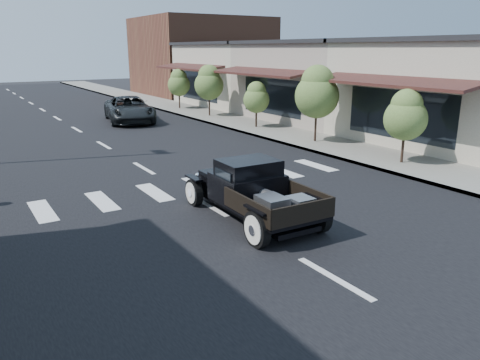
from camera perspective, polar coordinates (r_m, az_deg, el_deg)
ground at (r=11.39m, az=1.03°, el=-6.04°), size 120.00×120.00×0.00m
road at (r=24.91m, az=-18.21°, el=5.19°), size 14.00×80.00×0.02m
road_markings at (r=20.18m, az=-14.66°, el=3.11°), size 12.00×60.00×0.06m
sidewalk_right at (r=28.12m, az=-1.12°, el=7.22°), size 3.00×80.00×0.15m
storefront_near at (r=24.52m, az=26.52°, el=9.48°), size 10.00×9.00×4.50m
storefront_mid at (r=30.23m, az=11.74°, el=11.65°), size 10.00×9.00×4.50m
storefront_far at (r=37.26m, az=1.97°, el=12.66°), size 10.00×9.00×4.50m
far_building_right at (r=46.08m, az=-4.67°, el=14.76°), size 11.00×10.00×7.00m
small_tree_a at (r=18.19m, az=19.43°, el=6.04°), size 1.56×1.56×2.60m
small_tree_b at (r=21.49m, az=9.30°, el=9.01°), size 1.97×1.97×3.28m
small_tree_c at (r=25.34m, az=2.00°, el=9.11°), size 1.40×1.40×2.33m
small_tree_d at (r=29.82m, az=-3.79°, el=10.75°), size 1.81×1.81×3.02m
small_tree_e at (r=33.82m, az=-7.44°, el=10.89°), size 1.57×1.57×2.62m
hotrod_pickup at (r=11.83m, az=1.54°, el=-1.23°), size 2.20×4.54×1.56m
second_car at (r=28.76m, az=-13.36°, el=8.35°), size 3.46×5.75×1.49m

